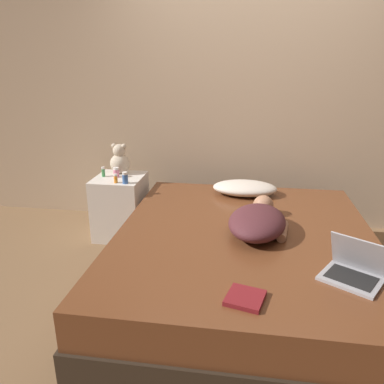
# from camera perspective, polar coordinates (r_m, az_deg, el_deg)

# --- Properties ---
(ground_plane) EXTENTS (12.00, 12.00, 0.00)m
(ground_plane) POSITION_cam_1_polar(r_m,az_deg,el_deg) (2.83, 7.64, -14.65)
(ground_plane) COLOR brown
(wall_back) EXTENTS (8.00, 0.06, 2.60)m
(wall_back) POSITION_cam_1_polar(r_m,az_deg,el_deg) (3.68, 9.07, 14.79)
(wall_back) COLOR tan
(wall_back) RESTS_ON ground_plane
(bed) EXTENTS (1.77, 2.07, 0.47)m
(bed) POSITION_cam_1_polar(r_m,az_deg,el_deg) (2.71, 7.85, -10.58)
(bed) COLOR #2D2319
(bed) RESTS_ON ground_plane
(nightstand) EXTENTS (0.43, 0.47, 0.57)m
(nightstand) POSITION_cam_1_polar(r_m,az_deg,el_deg) (3.57, -10.81, -2.16)
(nightstand) COLOR silver
(nightstand) RESTS_ON ground_plane
(pillow) EXTENTS (0.55, 0.33, 0.12)m
(pillow) POSITION_cam_1_polar(r_m,az_deg,el_deg) (3.30, 8.05, 0.61)
(pillow) COLOR beige
(pillow) RESTS_ON bed
(person_lying) EXTENTS (0.45, 0.72, 0.17)m
(person_lying) POSITION_cam_1_polar(r_m,az_deg,el_deg) (2.58, 10.07, -4.29)
(person_lying) COLOR #4C2328
(person_lying) RESTS_ON bed
(laptop) EXTENTS (0.38, 0.36, 0.23)m
(laptop) POSITION_cam_1_polar(r_m,az_deg,el_deg) (2.21, 23.43, -10.77)
(laptop) COLOR #9E9EA3
(laptop) RESTS_ON bed
(teddy_bear) EXTENTS (0.18, 0.18, 0.28)m
(teddy_bear) POSITION_cam_1_polar(r_m,az_deg,el_deg) (3.57, -10.95, 4.75)
(teddy_bear) COLOR beige
(teddy_bear) RESTS_ON nightstand
(bottle_green) EXTENTS (0.03, 0.03, 0.09)m
(bottle_green) POSITION_cam_1_polar(r_m,az_deg,el_deg) (3.51, -13.36, 3.01)
(bottle_green) COLOR #3D8E4C
(bottle_green) RESTS_ON nightstand
(bottle_blue) EXTENTS (0.05, 0.05, 0.10)m
(bottle_blue) POSITION_cam_1_polar(r_m,az_deg,el_deg) (3.27, -10.16, 2.13)
(bottle_blue) COLOR #3866B2
(bottle_blue) RESTS_ON nightstand
(bottle_orange) EXTENTS (0.03, 0.03, 0.08)m
(bottle_orange) POSITION_cam_1_polar(r_m,az_deg,el_deg) (3.31, -11.55, 2.02)
(bottle_orange) COLOR orange
(bottle_orange) RESTS_ON nightstand
(bottle_pink) EXTENTS (0.05, 0.05, 0.09)m
(bottle_pink) POSITION_cam_1_polar(r_m,az_deg,el_deg) (3.47, -11.46, 2.94)
(bottle_pink) COLOR pink
(bottle_pink) RESTS_ON nightstand
(book) EXTENTS (0.21, 0.22, 0.02)m
(book) POSITION_cam_1_polar(r_m,az_deg,el_deg) (1.91, 8.11, -15.68)
(book) COLOR maroon
(book) RESTS_ON bed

